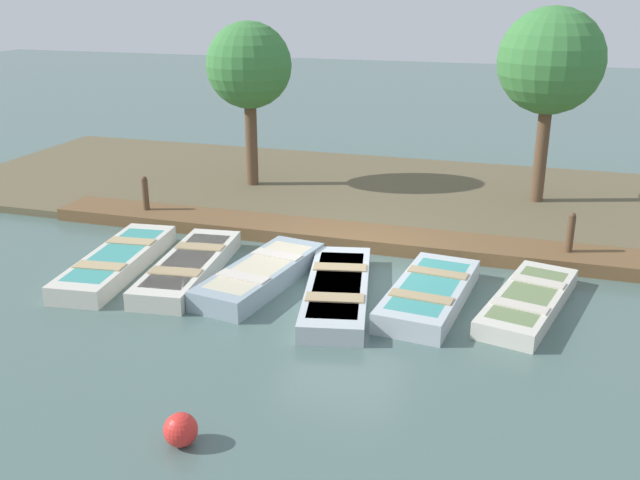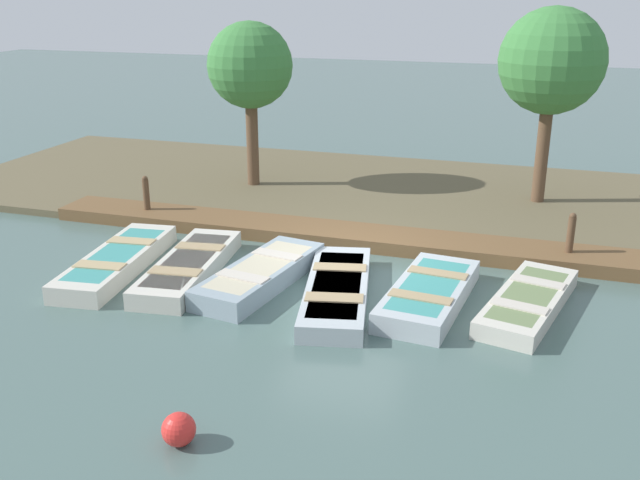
% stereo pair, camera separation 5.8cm
% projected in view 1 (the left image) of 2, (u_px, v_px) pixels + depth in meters
% --- Properties ---
extents(ground_plane, '(80.00, 80.00, 0.00)m').
position_uv_depth(ground_plane, '(342.00, 268.00, 14.04)').
color(ground_plane, '#4C6660').
extents(shore_bank, '(8.00, 24.00, 0.18)m').
position_uv_depth(shore_bank, '(394.00, 196.00, 18.50)').
color(shore_bank, brown).
rests_on(shore_bank, ground_plane).
extents(dock_walkway, '(1.18, 14.49, 0.28)m').
position_uv_depth(dock_walkway, '(361.00, 237.00, 15.33)').
color(dock_walkway, brown).
rests_on(dock_walkway, ground_plane).
extents(rowboat_0, '(3.67, 1.41, 0.38)m').
position_uv_depth(rowboat_0, '(117.00, 261.00, 13.88)').
color(rowboat_0, beige).
rests_on(rowboat_0, ground_plane).
extents(rowboat_1, '(3.58, 1.42, 0.36)m').
position_uv_depth(rowboat_1, '(189.00, 267.00, 13.63)').
color(rowboat_1, beige).
rests_on(rowboat_1, ground_plane).
extents(rowboat_2, '(3.34, 1.55, 0.40)m').
position_uv_depth(rowboat_2, '(261.00, 275.00, 13.21)').
color(rowboat_2, '#8C9EA8').
rests_on(rowboat_2, ground_plane).
extents(rowboat_3, '(3.74, 1.78, 0.34)m').
position_uv_depth(rowboat_3, '(337.00, 290.00, 12.62)').
color(rowboat_3, '#B2BCC1').
rests_on(rowboat_3, ground_plane).
extents(rowboat_4, '(3.10, 1.45, 0.39)m').
position_uv_depth(rowboat_4, '(429.00, 294.00, 12.40)').
color(rowboat_4, '#B2BCC1').
rests_on(rowboat_4, ground_plane).
extents(rowboat_5, '(3.22, 1.67, 0.33)m').
position_uv_depth(rowboat_5, '(528.00, 301.00, 12.18)').
color(rowboat_5, beige).
rests_on(rowboat_5, ground_plane).
extents(mooring_post_near, '(0.15, 0.15, 1.09)m').
position_uv_depth(mooring_post_near, '(146.00, 198.00, 16.66)').
color(mooring_post_near, brown).
rests_on(mooring_post_near, ground_plane).
extents(mooring_post_far, '(0.15, 0.15, 1.09)m').
position_uv_depth(mooring_post_far, '(570.00, 239.00, 14.03)').
color(mooring_post_far, brown).
rests_on(mooring_post_far, ground_plane).
extents(buoy, '(0.42, 0.42, 0.42)m').
position_uv_depth(buoy, '(181.00, 430.00, 8.59)').
color(buoy, red).
rests_on(buoy, ground_plane).
extents(park_tree_far_left, '(2.20, 2.20, 4.42)m').
position_uv_depth(park_tree_far_left, '(249.00, 67.00, 18.24)').
color(park_tree_far_left, brown).
rests_on(park_tree_far_left, ground_plane).
extents(park_tree_left, '(2.49, 2.49, 4.83)m').
position_uv_depth(park_tree_left, '(551.00, 62.00, 16.67)').
color(park_tree_left, brown).
rests_on(park_tree_left, ground_plane).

